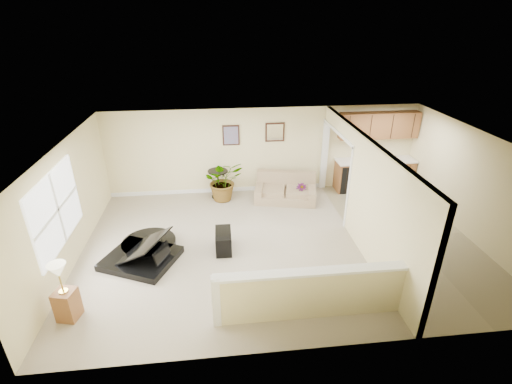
{
  "coord_description": "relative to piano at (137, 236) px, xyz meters",
  "views": [
    {
      "loc": [
        -1.37,
        -7.13,
        4.83
      ],
      "look_at": [
        -0.53,
        0.4,
        1.18
      ],
      "focal_mm": 26.0,
      "sensor_mm": 36.0,
      "label": 1
    }
  ],
  "objects": [
    {
      "name": "floor",
      "position": [
        3.14,
        0.18,
        -0.56
      ],
      "size": [
        9.0,
        9.0,
        0.0
      ],
      "primitive_type": "plane",
      "color": "tan",
      "rests_on": "ground"
    },
    {
      "name": "back_wall",
      "position": [
        3.14,
        3.18,
        0.69
      ],
      "size": [
        9.0,
        0.04,
        2.5
      ],
      "primitive_type": "cube",
      "color": "beige",
      "rests_on": "floor"
    },
    {
      "name": "front_wall",
      "position": [
        3.14,
        -2.82,
        0.69
      ],
      "size": [
        9.0,
        0.04,
        2.5
      ],
      "primitive_type": "cube",
      "color": "beige",
      "rests_on": "floor"
    },
    {
      "name": "left_wall",
      "position": [
        -1.36,
        0.18,
        0.69
      ],
      "size": [
        0.04,
        6.0,
        2.5
      ],
      "primitive_type": "cube",
      "color": "beige",
      "rests_on": "floor"
    },
    {
      "name": "right_wall",
      "position": [
        7.64,
        0.18,
        0.69
      ],
      "size": [
        0.04,
        6.0,
        2.5
      ],
      "primitive_type": "cube",
      "color": "beige",
      "rests_on": "floor"
    },
    {
      "name": "ceiling",
      "position": [
        3.14,
        0.18,
        1.94
      ],
      "size": [
        9.0,
        6.0,
        0.04
      ],
      "primitive_type": "cube",
      "color": "silver",
      "rests_on": "back_wall"
    },
    {
      "name": "kitchen_vinyl",
      "position": [
        6.29,
        0.18,
        -0.56
      ],
      "size": [
        2.7,
        6.0,
        0.01
      ],
      "primitive_type": "cube",
      "color": "gray",
      "rests_on": "floor"
    },
    {
      "name": "interior_partition",
      "position": [
        4.94,
        0.44,
        0.65
      ],
      "size": [
        0.18,
        5.99,
        2.5
      ],
      "color": "beige",
      "rests_on": "floor"
    },
    {
      "name": "pony_half_wall",
      "position": [
        3.22,
        -2.12,
        -0.05
      ],
      "size": [
        3.42,
        0.22,
        1.0
      ],
      "color": "beige",
      "rests_on": "floor"
    },
    {
      "name": "left_window",
      "position": [
        -1.34,
        -0.32,
        0.89
      ],
      "size": [
        0.05,
        2.15,
        1.45
      ],
      "primitive_type": "cube",
      "color": "white",
      "rests_on": "left_wall"
    },
    {
      "name": "wall_art_left",
      "position": [
        2.19,
        3.16,
        1.19
      ],
      "size": [
        0.48,
        0.04,
        0.58
      ],
      "color": "black",
      "rests_on": "back_wall"
    },
    {
      "name": "wall_mirror",
      "position": [
        3.44,
        3.16,
        1.24
      ],
      "size": [
        0.55,
        0.04,
        0.55
      ],
      "color": "black",
      "rests_on": "back_wall"
    },
    {
      "name": "kitchen_cabinets",
      "position": [
        6.33,
        2.92,
        0.31
      ],
      "size": [
        2.36,
        0.65,
        2.33
      ],
      "color": "brown",
      "rests_on": "floor"
    },
    {
      "name": "piano",
      "position": [
        0.0,
        0.0,
        0.0
      ],
      "size": [
        2.04,
        2.0,
        1.35
      ],
      "rotation": [
        0.0,
        0.0,
        -0.43
      ],
      "color": "black",
      "rests_on": "floor"
    },
    {
      "name": "piano_bench",
      "position": [
        1.83,
        0.11,
        -0.33
      ],
      "size": [
        0.36,
        0.7,
        0.46
      ],
      "primitive_type": "cube",
      "rotation": [
        0.0,
        0.0,
        -0.01
      ],
      "color": "black",
      "rests_on": "floor"
    },
    {
      "name": "loveseat",
      "position": [
        3.66,
        2.48,
        -0.19
      ],
      "size": [
        1.9,
        1.32,
        0.97
      ],
      "rotation": [
        0.0,
        0.0,
        -0.22
      ],
      "color": "tan",
      "rests_on": "floor"
    },
    {
      "name": "accent_table",
      "position": [
        1.77,
        2.83,
        -0.04
      ],
      "size": [
        0.57,
        0.57,
        0.82
      ],
      "color": "black",
      "rests_on": "floor"
    },
    {
      "name": "palm_plant",
      "position": [
        1.92,
        2.67,
        0.02
      ],
      "size": [
        1.26,
        1.15,
        1.19
      ],
      "color": "black",
      "rests_on": "floor"
    },
    {
      "name": "small_plant",
      "position": [
        4.08,
        2.26,
        -0.33
      ],
      "size": [
        0.36,
        0.36,
        0.55
      ],
      "color": "black",
      "rests_on": "floor"
    },
    {
      "name": "lamp_stand",
      "position": [
        -0.93,
        -1.68,
        -0.08
      ],
      "size": [
        0.4,
        0.4,
        1.14
      ],
      "color": "brown",
      "rests_on": "floor"
    }
  ]
}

